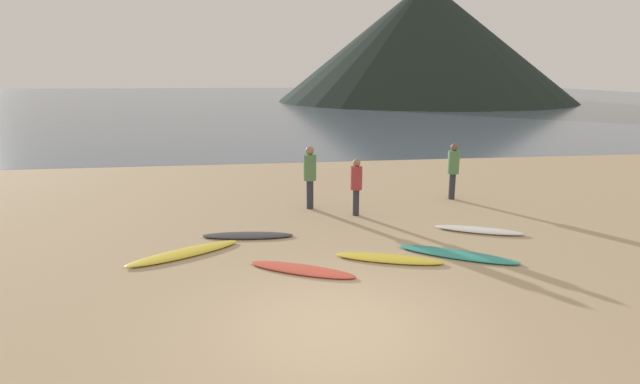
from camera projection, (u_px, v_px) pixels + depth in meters
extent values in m
cube|color=tan|center=(285.00, 188.00, 17.40)|extent=(120.00, 120.00, 0.20)
cube|color=slate|center=(256.00, 99.00, 69.70)|extent=(140.00, 100.00, 0.01)
cone|color=black|center=(424.00, 42.00, 65.20)|extent=(38.04, 38.04, 15.05)
ellipsoid|color=yellow|center=(184.00, 253.00, 10.81)|extent=(2.47, 1.78, 0.08)
ellipsoid|color=#333338|center=(248.00, 235.00, 11.99)|extent=(2.22, 0.78, 0.07)
ellipsoid|color=#D84C38|center=(302.00, 269.00, 9.93)|extent=(2.22, 1.54, 0.07)
ellipsoid|color=yellow|center=(389.00, 258.00, 10.50)|extent=(2.29, 1.29, 0.08)
ellipsoid|color=teal|center=(457.00, 254.00, 10.74)|extent=(2.44, 1.86, 0.08)
ellipsoid|color=white|center=(479.00, 230.00, 12.36)|extent=(2.12, 1.35, 0.09)
cylinder|color=#2D2D38|center=(310.00, 194.00, 14.37)|extent=(0.20, 0.20, 0.83)
cylinder|color=#4C7A4C|center=(310.00, 168.00, 14.18)|extent=(0.36, 0.36, 0.73)
sphere|color=#936B4C|center=(310.00, 151.00, 14.07)|extent=(0.24, 0.24, 0.24)
cylinder|color=#2D2D38|center=(356.00, 202.00, 13.70)|extent=(0.17, 0.17, 0.73)
cylinder|color=#9E3338|center=(356.00, 178.00, 13.55)|extent=(0.32, 0.32, 0.63)
sphere|color=#936B4C|center=(357.00, 163.00, 13.45)|extent=(0.21, 0.21, 0.21)
cylinder|color=#2D2D38|center=(452.00, 186.00, 15.45)|extent=(0.19, 0.19, 0.80)
cylinder|color=#4C7A4C|center=(454.00, 162.00, 15.27)|extent=(0.35, 0.35, 0.70)
sphere|color=brown|center=(454.00, 147.00, 15.17)|extent=(0.23, 0.23, 0.23)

